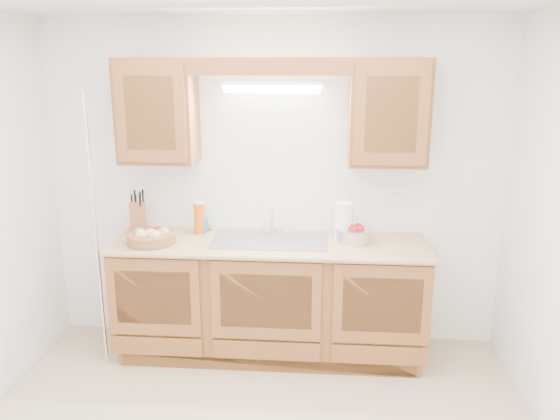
# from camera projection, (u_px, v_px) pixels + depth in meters

# --- Properties ---
(room) EXTENTS (3.52, 3.50, 2.50)m
(room) POSITION_uv_depth(u_px,v_px,m) (247.00, 248.00, 2.76)
(room) COLOR tan
(room) RESTS_ON ground
(base_cabinets) EXTENTS (2.20, 0.60, 0.86)m
(base_cabinets) POSITION_uv_depth(u_px,v_px,m) (270.00, 299.00, 4.12)
(base_cabinets) COLOR brown
(base_cabinets) RESTS_ON ground
(countertop) EXTENTS (2.30, 0.63, 0.04)m
(countertop) POSITION_uv_depth(u_px,v_px,m) (270.00, 244.00, 4.00)
(countertop) COLOR tan
(countertop) RESTS_ON base_cabinets
(upper_cabinet_left) EXTENTS (0.55, 0.33, 0.75)m
(upper_cabinet_left) POSITION_uv_depth(u_px,v_px,m) (158.00, 111.00, 3.96)
(upper_cabinet_left) COLOR brown
(upper_cabinet_left) RESTS_ON room
(upper_cabinet_right) EXTENTS (0.55, 0.33, 0.75)m
(upper_cabinet_right) POSITION_uv_depth(u_px,v_px,m) (388.00, 113.00, 3.84)
(upper_cabinet_right) COLOR brown
(upper_cabinet_right) RESTS_ON room
(valance) EXTENTS (2.20, 0.05, 0.12)m
(valance) POSITION_uv_depth(u_px,v_px,m) (269.00, 66.00, 3.68)
(valance) COLOR brown
(valance) RESTS_ON room
(fluorescent_fixture) EXTENTS (0.76, 0.08, 0.08)m
(fluorescent_fixture) POSITION_uv_depth(u_px,v_px,m) (272.00, 87.00, 3.94)
(fluorescent_fixture) COLOR white
(fluorescent_fixture) RESTS_ON room
(sink) EXTENTS (0.84, 0.46, 0.36)m
(sink) POSITION_uv_depth(u_px,v_px,m) (270.00, 250.00, 4.03)
(sink) COLOR #9E9EA3
(sink) RESTS_ON countertop
(wire_shelf_pole) EXTENTS (0.03, 0.03, 2.00)m
(wire_shelf_pole) POSITION_uv_depth(u_px,v_px,m) (96.00, 235.00, 3.82)
(wire_shelf_pole) COLOR silver
(wire_shelf_pole) RESTS_ON ground
(outlet_plate) EXTENTS (0.08, 0.01, 0.12)m
(outlet_plate) POSITION_uv_depth(u_px,v_px,m) (398.00, 201.00, 4.15)
(outlet_plate) COLOR white
(outlet_plate) RESTS_ON room
(fruit_basket) EXTENTS (0.46, 0.46, 0.11)m
(fruit_basket) POSITION_uv_depth(u_px,v_px,m) (151.00, 236.00, 3.95)
(fruit_basket) COLOR #93633B
(fruit_basket) RESTS_ON countertop
(knife_block) EXTENTS (0.17, 0.22, 0.34)m
(knife_block) POSITION_uv_depth(u_px,v_px,m) (138.00, 217.00, 4.18)
(knife_block) COLOR brown
(knife_block) RESTS_ON countertop
(orange_canister) EXTENTS (0.10, 0.10, 0.25)m
(orange_canister) POSITION_uv_depth(u_px,v_px,m) (199.00, 218.00, 4.16)
(orange_canister) COLOR #DE560C
(orange_canister) RESTS_ON countertop
(soap_bottle) EXTENTS (0.08, 0.08, 0.17)m
(soap_bottle) POSITION_uv_depth(u_px,v_px,m) (202.00, 222.00, 4.19)
(soap_bottle) COLOR blue
(soap_bottle) RESTS_ON countertop
(sponge) EXTENTS (0.12, 0.09, 0.02)m
(sponge) POSITION_uv_depth(u_px,v_px,m) (204.00, 229.00, 4.28)
(sponge) COLOR #CC333F
(sponge) RESTS_ON countertop
(paper_towel) EXTENTS (0.17, 0.17, 0.33)m
(paper_towel) POSITION_uv_depth(u_px,v_px,m) (344.00, 222.00, 3.99)
(paper_towel) COLOR silver
(paper_towel) RESTS_ON countertop
(apple_bowl) EXTENTS (0.28, 0.28, 0.13)m
(apple_bowl) POSITION_uv_depth(u_px,v_px,m) (354.00, 234.00, 3.98)
(apple_bowl) COLOR silver
(apple_bowl) RESTS_ON countertop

